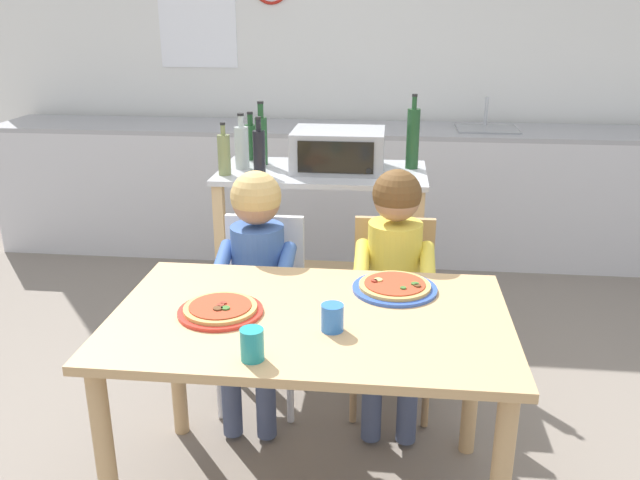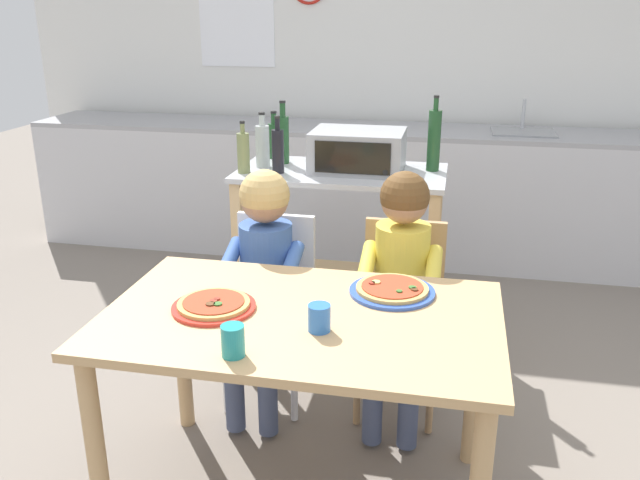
{
  "view_description": "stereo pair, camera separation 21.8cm",
  "coord_description": "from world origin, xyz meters",
  "px_view_note": "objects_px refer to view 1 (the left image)",
  "views": [
    {
      "loc": [
        0.24,
        -1.91,
        1.67
      ],
      "look_at": [
        0.0,
        0.3,
        0.88
      ],
      "focal_mm": 37.05,
      "sensor_mm": 36.0,
      "label": 1
    },
    {
      "loc": [
        0.45,
        -1.88,
        1.67
      ],
      "look_at": [
        0.0,
        0.3,
        0.88
      ],
      "focal_mm": 37.05,
      "sensor_mm": 36.0,
      "label": 2
    }
  ],
  "objects_px": {
    "bottle_clear_vinegar": "(413,138)",
    "child_in_yellow_shirt": "(394,267)",
    "bottle_slim_sauce": "(224,154)",
    "dining_chair_left": "(262,297)",
    "bottle_squat_spirits": "(259,151)",
    "pizza_plate_blue_rimmed": "(395,287)",
    "toaster_oven": "(338,150)",
    "bottle_dark_olive_oil": "(242,146)",
    "bottle_tall_green_wine": "(261,139)",
    "pizza_plate_red_rimmed": "(220,310)",
    "dining_chair_right": "(392,300)",
    "kitchen_island_cart": "(322,229)",
    "dining_table": "(310,344)",
    "drinking_cup_teal": "(252,344)",
    "bottle_brown_beer": "(251,140)",
    "drinking_cup_blue": "(332,318)",
    "child_in_blue_striped_shirt": "(255,263)"
  },
  "relations": [
    {
      "from": "bottle_clear_vinegar",
      "to": "child_in_yellow_shirt",
      "type": "distance_m",
      "value": 0.87
    },
    {
      "from": "bottle_slim_sauce",
      "to": "dining_chair_left",
      "type": "relative_size",
      "value": 0.31
    },
    {
      "from": "bottle_squat_spirits",
      "to": "pizza_plate_blue_rimmed",
      "type": "bearing_deg",
      "value": -54.67
    },
    {
      "from": "toaster_oven",
      "to": "bottle_dark_olive_oil",
      "type": "relative_size",
      "value": 1.63
    },
    {
      "from": "bottle_tall_green_wine",
      "to": "dining_chair_left",
      "type": "relative_size",
      "value": 0.39
    },
    {
      "from": "pizza_plate_red_rimmed",
      "to": "dining_chair_right",
      "type": "bearing_deg",
      "value": 51.44
    },
    {
      "from": "kitchen_island_cart",
      "to": "pizza_plate_blue_rimmed",
      "type": "height_order",
      "value": "kitchen_island_cart"
    },
    {
      "from": "dining_table",
      "to": "pizza_plate_red_rimmed",
      "type": "distance_m",
      "value": 0.31
    },
    {
      "from": "bottle_squat_spirits",
      "to": "drinking_cup_teal",
      "type": "relative_size",
      "value": 2.93
    },
    {
      "from": "bottle_slim_sauce",
      "to": "bottle_brown_beer",
      "type": "xyz_separation_m",
      "value": [
        0.06,
        0.35,
        -0.0
      ]
    },
    {
      "from": "bottle_clear_vinegar",
      "to": "drinking_cup_blue",
      "type": "relative_size",
      "value": 4.28
    },
    {
      "from": "toaster_oven",
      "to": "pizza_plate_blue_rimmed",
      "type": "relative_size",
      "value": 1.5
    },
    {
      "from": "bottle_squat_spirits",
      "to": "bottle_tall_green_wine",
      "type": "height_order",
      "value": "bottle_tall_green_wine"
    },
    {
      "from": "toaster_oven",
      "to": "child_in_blue_striped_shirt",
      "type": "relative_size",
      "value": 0.43
    },
    {
      "from": "bottle_brown_beer",
      "to": "dining_chair_left",
      "type": "distance_m",
      "value": 0.99
    },
    {
      "from": "pizza_plate_red_rimmed",
      "to": "pizza_plate_blue_rimmed",
      "type": "bearing_deg",
      "value": 23.53
    },
    {
      "from": "pizza_plate_red_rimmed",
      "to": "dining_chair_left",
      "type": "bearing_deg",
      "value": 90.01
    },
    {
      "from": "bottle_tall_green_wine",
      "to": "dining_chair_right",
      "type": "relative_size",
      "value": 0.39
    },
    {
      "from": "bottle_clear_vinegar",
      "to": "pizza_plate_blue_rimmed",
      "type": "height_order",
      "value": "bottle_clear_vinegar"
    },
    {
      "from": "bottle_dark_olive_oil",
      "to": "dining_chair_right",
      "type": "xyz_separation_m",
      "value": [
        0.76,
        -0.57,
        -0.53
      ]
    },
    {
      "from": "bottle_dark_olive_oil",
      "to": "bottle_brown_beer",
      "type": "xyz_separation_m",
      "value": [
        0.0,
        0.21,
        -0.01
      ]
    },
    {
      "from": "bottle_clear_vinegar",
      "to": "drinking_cup_teal",
      "type": "distance_m",
      "value": 1.74
    },
    {
      "from": "bottle_clear_vinegar",
      "to": "bottle_dark_olive_oil",
      "type": "xyz_separation_m",
      "value": [
        -0.84,
        -0.09,
        -0.04
      ]
    },
    {
      "from": "dining_chair_right",
      "to": "toaster_oven",
      "type": "bearing_deg",
      "value": 115.7
    },
    {
      "from": "child_in_blue_striped_shirt",
      "to": "child_in_yellow_shirt",
      "type": "height_order",
      "value": "child_in_yellow_shirt"
    },
    {
      "from": "bottle_dark_olive_oil",
      "to": "bottle_tall_green_wine",
      "type": "height_order",
      "value": "bottle_tall_green_wine"
    },
    {
      "from": "dining_table",
      "to": "child_in_yellow_shirt",
      "type": "xyz_separation_m",
      "value": [
        0.27,
        0.57,
        0.06
      ]
    },
    {
      "from": "toaster_oven",
      "to": "child_in_blue_striped_shirt",
      "type": "xyz_separation_m",
      "value": [
        -0.28,
        -0.74,
        -0.32
      ]
    },
    {
      "from": "bottle_brown_beer",
      "to": "pizza_plate_blue_rimmed",
      "type": "xyz_separation_m",
      "value": [
        0.76,
        -1.24,
        -0.26
      ]
    },
    {
      "from": "drinking_cup_teal",
      "to": "child_in_blue_striped_shirt",
      "type": "bearing_deg",
      "value": 101.05
    },
    {
      "from": "bottle_clear_vinegar",
      "to": "drinking_cup_teal",
      "type": "bearing_deg",
      "value": -106.0
    },
    {
      "from": "child_in_blue_striped_shirt",
      "to": "drinking_cup_teal",
      "type": "relative_size",
      "value": 11.0
    },
    {
      "from": "bottle_squat_spirits",
      "to": "bottle_brown_beer",
      "type": "bearing_deg",
      "value": 108.68
    },
    {
      "from": "kitchen_island_cart",
      "to": "bottle_slim_sauce",
      "type": "relative_size",
      "value": 4.06
    },
    {
      "from": "dining_chair_right",
      "to": "child_in_yellow_shirt",
      "type": "relative_size",
      "value": 0.77
    },
    {
      "from": "bottle_squat_spirits",
      "to": "bottle_dark_olive_oil",
      "type": "relative_size",
      "value": 1.01
    },
    {
      "from": "bottle_clear_vinegar",
      "to": "pizza_plate_red_rimmed",
      "type": "relative_size",
      "value": 1.32
    },
    {
      "from": "bottle_squat_spirits",
      "to": "dining_chair_right",
      "type": "height_order",
      "value": "bottle_squat_spirits"
    },
    {
      "from": "bottle_squat_spirits",
      "to": "bottle_slim_sauce",
      "type": "height_order",
      "value": "bottle_squat_spirits"
    },
    {
      "from": "kitchen_island_cart",
      "to": "child_in_blue_striped_shirt",
      "type": "distance_m",
      "value": 0.75
    },
    {
      "from": "dining_chair_left",
      "to": "child_in_yellow_shirt",
      "type": "relative_size",
      "value": 0.77
    },
    {
      "from": "drinking_cup_blue",
      "to": "dining_chair_right",
      "type": "bearing_deg",
      "value": 76.36
    },
    {
      "from": "child_in_yellow_shirt",
      "to": "bottle_clear_vinegar",
      "type": "bearing_deg",
      "value": 84.48
    },
    {
      "from": "bottle_tall_green_wine",
      "to": "dining_chair_right",
      "type": "distance_m",
      "value": 1.11
    },
    {
      "from": "dining_chair_left",
      "to": "child_in_blue_striped_shirt",
      "type": "bearing_deg",
      "value": -90.0
    },
    {
      "from": "kitchen_island_cart",
      "to": "bottle_slim_sauce",
      "type": "xyz_separation_m",
      "value": [
        -0.46,
        -0.14,
        0.41
      ]
    },
    {
      "from": "pizza_plate_red_rimmed",
      "to": "child_in_yellow_shirt",
      "type": "bearing_deg",
      "value": 46.24
    },
    {
      "from": "dining_chair_right",
      "to": "child_in_yellow_shirt",
      "type": "distance_m",
      "value": 0.23
    },
    {
      "from": "bottle_dark_olive_oil",
      "to": "bottle_tall_green_wine",
      "type": "distance_m",
      "value": 0.13
    },
    {
      "from": "bottle_squat_spirits",
      "to": "pizza_plate_blue_rimmed",
      "type": "distance_m",
      "value": 1.17
    }
  ]
}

